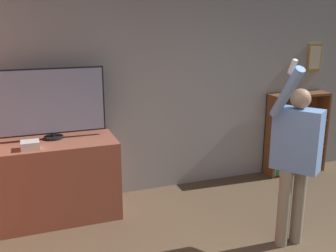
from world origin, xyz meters
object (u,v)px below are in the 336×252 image
at_px(person, 296,153).
at_px(television, 51,103).
at_px(game_console, 30,145).
at_px(bookshelf, 291,134).

bearing_deg(person, television, -160.98).
height_order(game_console, person, person).
relative_size(television, game_console, 6.32).
xyz_separation_m(game_console, bookshelf, (3.73, 0.43, -0.37)).
bearing_deg(game_console, bookshelf, 6.51).
relative_size(game_console, bookshelf, 0.16).
bearing_deg(television, game_console, -130.53).
bearing_deg(television, person, -35.51).
height_order(bookshelf, person, person).
relative_size(television, person, 0.63).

